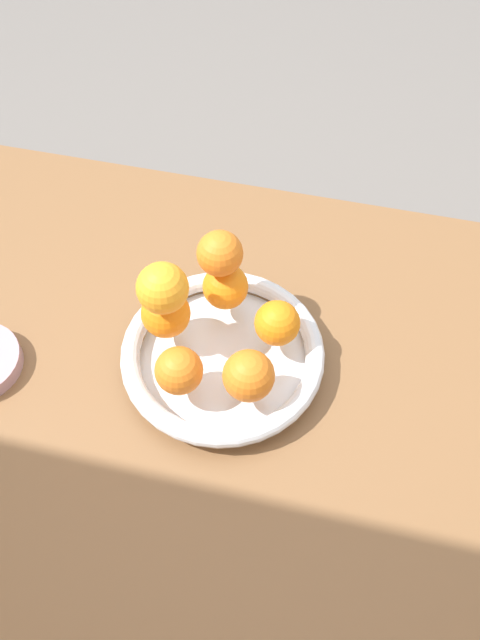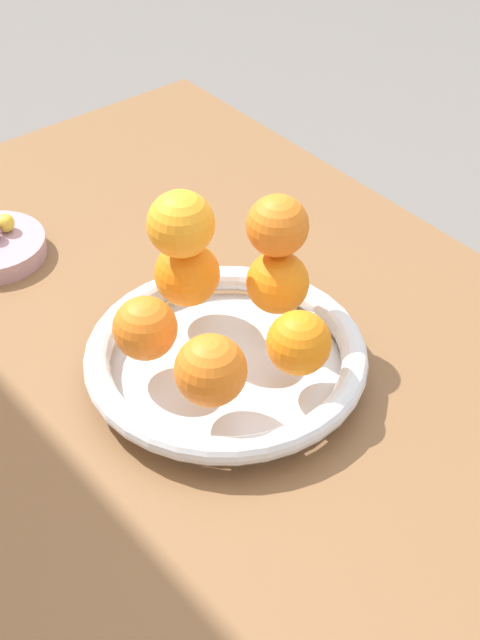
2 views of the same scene
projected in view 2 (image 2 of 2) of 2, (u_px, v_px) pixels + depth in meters
The scene contains 10 objects.
dining_table at pixel (205, 451), 1.00m from camera, with size 1.10×0.76×0.74m.
fruit_bowl at pixel (224, 358), 0.95m from camera, with size 0.27×0.27×0.04m.
orange_0 at pixel (278, 282), 0.96m from camera, with size 0.06×0.06×0.06m, color orange.
orange_1 at pixel (187, 274), 0.97m from camera, with size 0.07×0.07×0.07m, color orange.
orange_2 at pixel (145, 328), 0.91m from camera, with size 0.06×0.06×0.06m, color orange.
orange_3 at pixel (211, 370), 0.86m from camera, with size 0.07×0.07×0.07m, color orange.
orange_4 at pixel (299, 343), 0.89m from camera, with size 0.06×0.06×0.06m, color orange.
orange_5 at pixel (181, 224), 0.92m from camera, with size 0.07×0.07×0.07m, color orange.
orange_6 at pixel (278, 226), 0.92m from camera, with size 0.06×0.06×0.06m, color orange.
candy_ball_2 at pixel (5, 223), 1.11m from camera, with size 0.02×0.02×0.02m, color gold.
Camera 2 is at (-0.56, 0.40, 1.40)m, focal length 55.00 mm.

